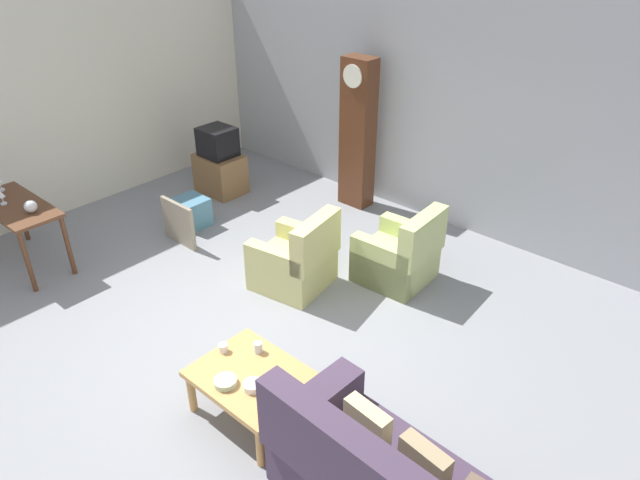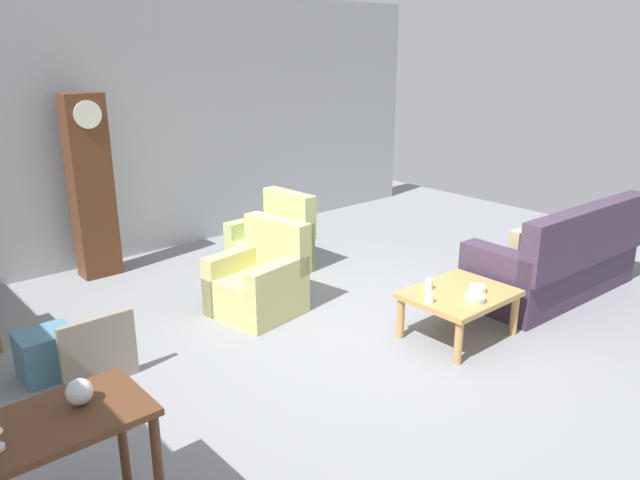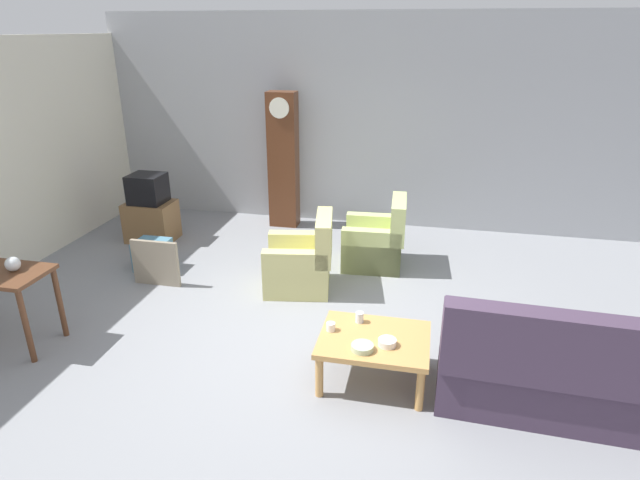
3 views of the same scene
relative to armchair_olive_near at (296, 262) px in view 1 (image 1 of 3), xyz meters
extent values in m
plane|color=gray|center=(0.44, -1.06, -0.31)|extent=(10.40, 10.40, 0.00)
cube|color=#9EA0A5|center=(0.44, 2.54, 1.29)|extent=(8.40, 0.16, 3.20)
cube|color=silver|center=(-3.76, -0.66, 1.13)|extent=(0.12, 6.40, 2.88)
cube|color=#423347|center=(1.75, -1.61, 0.03)|extent=(0.27, 0.85, 0.68)
cube|color=#9E8966|center=(2.68, -1.59, 0.31)|extent=(0.37, 0.16, 0.36)
cube|color=#C6B284|center=(2.20, -1.58, 0.31)|extent=(0.37, 0.15, 0.36)
cube|color=#CCC67A|center=(-0.05, -0.01, -0.11)|extent=(0.88, 0.88, 0.40)
cube|color=#CCC67A|center=(0.27, 0.05, 0.35)|extent=(0.31, 0.78, 0.52)
cube|color=#CCC67A|center=(-0.10, 0.29, -0.01)|extent=(0.78, 0.29, 0.60)
cube|color=#CCC67A|center=(0.00, -0.30, -0.01)|extent=(0.78, 0.29, 0.60)
cube|color=#BDCA7C|center=(0.76, 0.86, -0.11)|extent=(0.80, 0.80, 0.40)
cube|color=#BDCA7C|center=(1.08, 0.88, 0.35)|extent=(0.22, 0.77, 0.52)
cube|color=#BDCA7C|center=(0.74, 1.16, -0.01)|extent=(0.77, 0.20, 0.60)
cube|color=#BDCA7C|center=(0.77, 0.56, -0.01)|extent=(0.77, 0.20, 0.60)
cube|color=tan|center=(1.07, -1.64, 0.11)|extent=(0.96, 0.76, 0.05)
cylinder|color=tan|center=(0.64, -1.96, -0.11)|extent=(0.07, 0.07, 0.39)
cylinder|color=tan|center=(1.49, -1.96, -0.11)|extent=(0.07, 0.07, 0.39)
cylinder|color=tan|center=(0.64, -1.31, -0.11)|extent=(0.07, 0.07, 0.39)
cylinder|color=tan|center=(1.49, -1.31, -0.11)|extent=(0.07, 0.07, 0.39)
cube|color=#56331E|center=(-2.73, -1.81, 0.47)|extent=(1.30, 0.56, 0.04)
cylinder|color=#56331E|center=(-2.13, -2.05, 0.07)|extent=(0.06, 0.06, 0.76)
cylinder|color=#56331E|center=(-3.34, -1.57, 0.07)|extent=(0.06, 0.06, 0.76)
cylinder|color=#56331E|center=(-2.13, -1.57, 0.07)|extent=(0.06, 0.06, 0.76)
cube|color=#562D19|center=(-0.81, 2.10, 0.74)|extent=(0.44, 0.28, 2.09)
cylinder|color=silver|center=(-0.81, 1.94, 1.56)|extent=(0.30, 0.02, 0.30)
cube|color=brown|center=(-2.56, 1.05, -0.01)|extent=(0.68, 0.52, 0.58)
cube|color=black|center=(-2.56, 1.05, 0.49)|extent=(0.48, 0.44, 0.42)
cube|color=gray|center=(-1.77, -0.31, -0.02)|extent=(0.60, 0.05, 0.58)
cube|color=teal|center=(-2.04, 0.11, -0.11)|extent=(0.42, 0.37, 0.39)
sphere|color=silver|center=(-2.39, -1.76, 0.56)|extent=(0.14, 0.14, 0.14)
cylinder|color=white|center=(0.67, -1.61, 0.17)|extent=(0.08, 0.08, 0.07)
cylinder|color=silver|center=(0.90, -1.41, 0.18)|extent=(0.08, 0.08, 0.10)
cylinder|color=white|center=(1.19, -1.74, 0.16)|extent=(0.16, 0.16, 0.06)
cylinder|color=#B2C69E|center=(0.99, -1.85, 0.16)|extent=(0.19, 0.19, 0.05)
cylinder|color=silver|center=(-3.22, -1.74, 0.50)|extent=(0.07, 0.07, 0.02)
cylinder|color=silver|center=(-3.22, -1.74, 0.56)|extent=(0.01, 0.01, 0.09)
cylinder|color=silver|center=(-2.83, -1.89, 0.50)|extent=(0.07, 0.07, 0.02)
cylinder|color=silver|center=(-2.83, -1.89, 0.55)|extent=(0.01, 0.01, 0.08)
cone|color=silver|center=(-2.83, -1.89, 0.63)|extent=(0.08, 0.08, 0.08)
camera|label=1|loc=(3.83, -3.91, 3.49)|focal=32.39mm
camera|label=2|loc=(-3.26, -4.68, 2.29)|focal=34.23mm
camera|label=3|loc=(1.43, -5.58, 2.65)|focal=29.44mm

